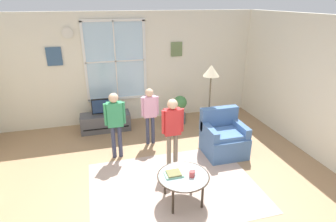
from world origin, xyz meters
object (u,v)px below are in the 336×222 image
(tv_stand, at_px, (106,122))
(person_pink_shirt, at_px, (150,110))
(book_stack, at_px, (174,174))
(floor_lamp, at_px, (211,79))
(television, at_px, (104,106))
(cup, at_px, (192,174))
(coffee_table, at_px, (183,177))
(person_green_shirt, at_px, (115,118))
(potted_plant_by_window, at_px, (180,108))
(armchair, at_px, (223,138))
(remote_near_books, at_px, (194,173))
(person_red_shirt, at_px, (172,126))

(tv_stand, xyz_separation_m, person_pink_shirt, (0.87, -0.91, 0.56))
(book_stack, distance_m, floor_lamp, 2.22)
(television, bearing_deg, cup, -69.64)
(person_pink_shirt, distance_m, floor_lamp, 1.37)
(floor_lamp, bearing_deg, coffee_table, -123.52)
(cup, bearing_deg, television, 110.36)
(person_green_shirt, relative_size, potted_plant_by_window, 1.86)
(armchair, height_order, cup, armchair)
(person_pink_shirt, height_order, potted_plant_by_window, person_pink_shirt)
(remote_near_books, distance_m, potted_plant_by_window, 2.81)
(television, relative_size, person_pink_shirt, 0.46)
(book_stack, bearing_deg, person_green_shirt, 114.68)
(armchair, relative_size, person_red_shirt, 0.67)
(potted_plant_by_window, xyz_separation_m, floor_lamp, (0.27, -1.09, 1.01))
(coffee_table, bearing_deg, person_pink_shirt, 92.71)
(potted_plant_by_window, bearing_deg, cup, -104.28)
(remote_near_books, distance_m, person_green_shirt, 1.86)
(tv_stand, height_order, cup, cup)
(television, bearing_deg, book_stack, -73.42)
(book_stack, bearing_deg, coffee_table, -20.93)
(television, height_order, floor_lamp, floor_lamp)
(book_stack, xyz_separation_m, floor_lamp, (1.23, 1.60, 0.92))
(person_green_shirt, bearing_deg, person_pink_shirt, 26.66)
(tv_stand, relative_size, floor_lamp, 0.67)
(person_red_shirt, height_order, person_green_shirt, person_red_shirt)
(book_stack, relative_size, potted_plant_by_window, 0.38)
(television, bearing_deg, person_red_shirt, -60.65)
(armchair, relative_size, cup, 9.59)
(coffee_table, bearing_deg, tv_stand, 108.70)
(remote_near_books, height_order, person_red_shirt, person_red_shirt)
(book_stack, distance_m, potted_plant_by_window, 2.86)
(book_stack, height_order, remote_near_books, book_stack)
(book_stack, height_order, potted_plant_by_window, potted_plant_by_window)
(floor_lamp, bearing_deg, person_green_shirt, -176.70)
(cup, distance_m, floor_lamp, 2.17)
(television, bearing_deg, floor_lamp, -29.63)
(tv_stand, distance_m, person_red_shirt, 2.25)
(tv_stand, xyz_separation_m, person_red_shirt, (1.06, -1.89, 0.62))
(person_green_shirt, xyz_separation_m, potted_plant_by_window, (1.64, 1.20, -0.43))
(book_stack, bearing_deg, potted_plant_by_window, 70.47)
(floor_lamp, bearing_deg, person_red_shirt, -144.09)
(person_green_shirt, bearing_deg, potted_plant_by_window, 36.18)
(book_stack, height_order, person_red_shirt, person_red_shirt)
(person_red_shirt, bearing_deg, potted_plant_by_window, 68.28)
(book_stack, xyz_separation_m, cup, (0.24, -0.11, 0.02))
(coffee_table, bearing_deg, potted_plant_by_window, 73.27)
(cup, bearing_deg, potted_plant_by_window, 75.72)
(coffee_table, relative_size, book_stack, 2.91)
(armchair, bearing_deg, coffee_table, -136.43)
(coffee_table, distance_m, potted_plant_by_window, 2.87)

